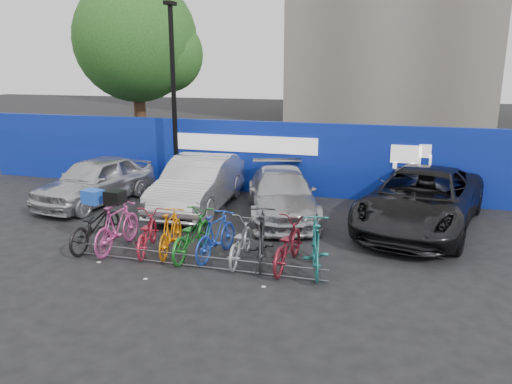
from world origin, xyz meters
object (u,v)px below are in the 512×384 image
at_px(bike_2, 147,232).
at_px(bike_9, 316,245).
at_px(bike_0, 95,225).
at_px(bike_1, 117,227).
at_px(bike_3, 171,232).
at_px(lamppost, 174,94).
at_px(car_3, 421,199).
at_px(bike_7, 262,237).
at_px(car_0, 96,180).
at_px(tree, 141,43).
at_px(car_1, 199,183).
at_px(bike_5, 216,235).
at_px(bike_6, 240,241).
at_px(bike_8, 287,244).
at_px(car_2, 282,194).
at_px(bike_rack, 197,261).
at_px(bike_4, 191,234).

height_order(bike_2, bike_9, bike_9).
relative_size(bike_0, bike_1, 1.08).
height_order(bike_3, bike_9, bike_9).
bearing_deg(lamppost, car_3, -13.42).
bearing_deg(bike_7, car_0, -40.40).
relative_size(tree, car_1, 1.65).
xyz_separation_m(bike_3, bike_5, (1.09, 0.05, 0.01)).
distance_m(lamppost, car_3, 8.42).
relative_size(lamppost, car_0, 1.44).
height_order(bike_6, bike_9, bike_9).
bearing_deg(bike_3, car_0, -47.24).
bearing_deg(bike_8, bike_0, 3.93).
height_order(car_2, bike_9, car_2).
bearing_deg(bike_1, bike_rack, 167.58).
xyz_separation_m(bike_rack, bike_2, (-1.50, 0.62, 0.30)).
xyz_separation_m(lamppost, bike_3, (2.29, -5.34, -2.76)).
relative_size(car_3, bike_5, 3.22).
relative_size(bike_5, bike_7, 0.88).
xyz_separation_m(bike_0, bike_1, (0.62, -0.05, 0.03)).
bearing_deg(bike_3, bike_0, -6.19).
distance_m(bike_0, bike_8, 4.64).
relative_size(car_1, bike_3, 2.78).
relative_size(bike_3, bike_8, 0.88).
height_order(lamppost, car_2, lamppost).
height_order(bike_5, bike_6, bike_5).
height_order(lamppost, bike_6, lamppost).
height_order(bike_7, bike_9, bike_7).
height_order(bike_0, bike_5, bike_0).
relative_size(lamppost, bike_3, 3.60).
relative_size(bike_4, bike_9, 1.00).
bearing_deg(tree, bike_3, -59.62).
bearing_deg(lamppost, bike_5, -57.48).
xyz_separation_m(lamppost, bike_8, (5.02, -5.38, -2.76)).
bearing_deg(car_3, bike_rack, -124.84).
relative_size(bike_4, bike_6, 1.08).
relative_size(lamppost, bike_4, 3.20).
xyz_separation_m(tree, bike_1, (4.58, -10.13, -4.51)).
bearing_deg(bike_9, car_2, -78.28).
relative_size(bike_1, bike_3, 1.10).
height_order(car_0, bike_8, car_0).
relative_size(lamppost, bike_5, 3.51).
height_order(bike_0, bike_7, bike_7).
height_order(bike_3, bike_5, bike_5).
bearing_deg(bike_4, bike_1, 6.34).
xyz_separation_m(bike_1, bike_2, (0.70, 0.09, -0.10)).
relative_size(tree, bike_9, 4.11).
xyz_separation_m(bike_2, bike_5, (1.68, 0.08, 0.06)).
height_order(bike_rack, bike_9, bike_9).
distance_m(bike_6, bike_7, 0.49).
xyz_separation_m(car_0, car_1, (3.31, 0.32, 0.05)).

